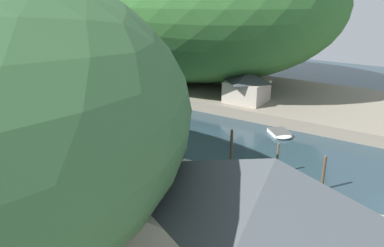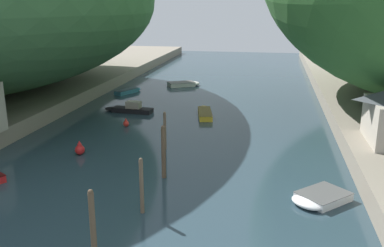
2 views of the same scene
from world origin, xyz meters
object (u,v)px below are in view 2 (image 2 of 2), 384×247
Objects in this scene: boat_near_quay at (128,109)px; boat_moored_right at (318,198)px; boat_red_skiff at (129,91)px; boat_small_dinghy at (185,84)px; channel_buoy_near at (126,123)px; channel_buoy_far at (80,149)px; boat_white_cruiser at (205,112)px.

boat_near_quay is 26.02m from boat_moored_right.
boat_near_quay reaches higher than boat_red_skiff.
channel_buoy_near is at bearing -33.18° from boat_small_dinghy.
channel_buoy_far reaches higher than channel_buoy_near.
boat_small_dinghy is at bearing 96.80° from boat_white_cruiser.
boat_near_quay is at bearing 93.01° from channel_buoy_far.
boat_red_skiff is 23.85m from channel_buoy_far.
channel_buoy_near is 8.20m from channel_buoy_far.
boat_red_skiff is at bearing 107.66° from channel_buoy_near.
channel_buoy_near is (-1.34, -21.33, 0.03)m from boat_small_dinghy.
boat_near_quay reaches higher than channel_buoy_far.
boat_small_dinghy is (6.24, 5.96, 0.04)m from boat_red_skiff.
channel_buoy_near is 0.74× the size of channel_buoy_far.
boat_near_quay is 13.57m from channel_buoy_far.
boat_red_skiff is 5.31× the size of channel_buoy_near.
boat_white_cruiser is at bearing 61.43° from channel_buoy_far.
boat_red_skiff is (-21.43, 28.61, 0.01)m from boat_moored_right.
boat_white_cruiser is 6.69× the size of channel_buoy_near.
boat_near_quay is 16.20m from boat_small_dinghy.
boat_white_cruiser is 4.95× the size of channel_buoy_far.
boat_white_cruiser is at bearing -16.83° from boat_red_skiff.
boat_near_quay is 8.30m from boat_white_cruiser.
boat_near_quay is 5.64m from channel_buoy_near.
boat_moored_right is at bearing -38.69° from channel_buoy_near.
boat_small_dinghy reaches higher than boat_red_skiff.
boat_red_skiff is 8.63m from boat_small_dinghy.
boat_red_skiff is at bearing -75.91° from boat_small_dinghy.
boat_small_dinghy is (-15.19, 34.56, 0.05)m from boat_moored_right.
boat_white_cruiser is 1.26× the size of boat_red_skiff.
boat_moored_right is 0.89× the size of boat_red_skiff.
boat_near_quay is at bearing -48.96° from boat_red_skiff.
boat_small_dinghy is at bearing 86.39° from channel_buoy_near.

